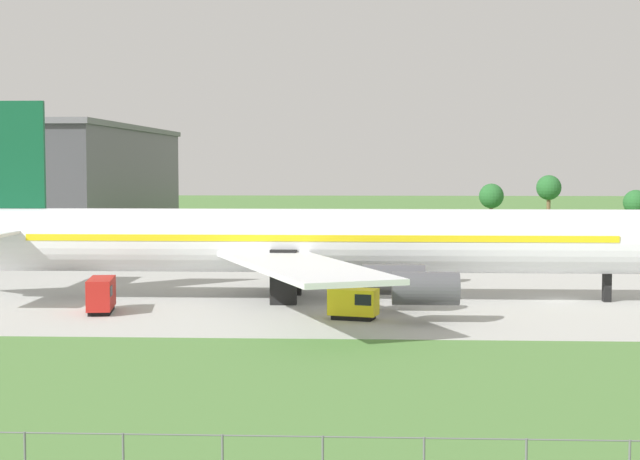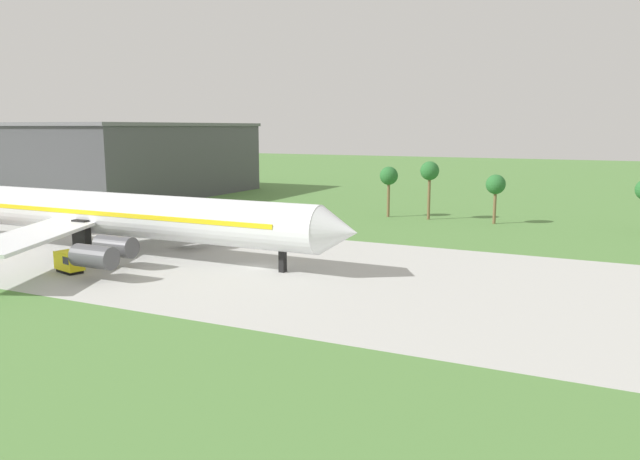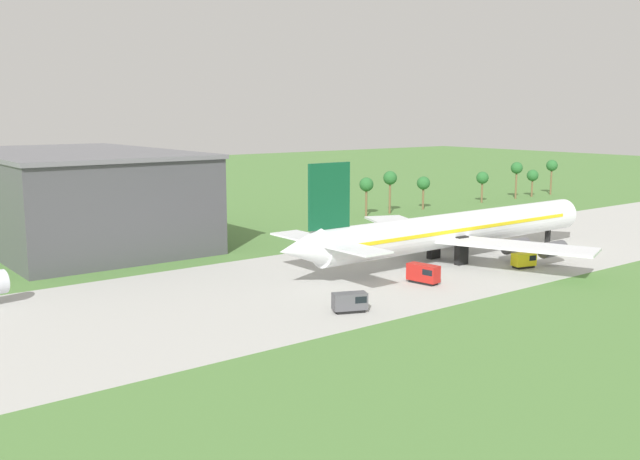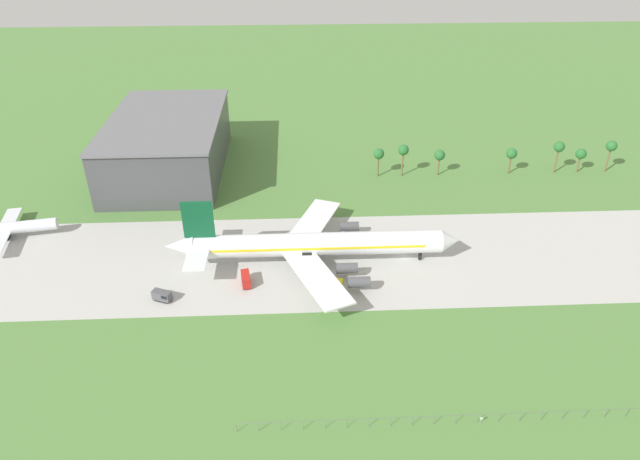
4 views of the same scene
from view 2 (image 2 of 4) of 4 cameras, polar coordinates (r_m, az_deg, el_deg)
The scene contains 6 objects.
ground_plane at distance 80.19m, azimuth -5.49°, elevation -3.36°, with size 600.00×600.00×0.00m, color #517F3D.
taxiway_strip at distance 80.19m, azimuth -5.49°, elevation -3.35°, with size 320.00×44.00×0.02m.
jet_airliner at distance 92.76m, azimuth -18.79°, elevation 1.42°, with size 75.95×52.70×18.78m.
fuel_truck at distance 82.18m, azimuth -21.91°, elevation -2.71°, with size 4.33×2.95×2.56m.
terminal_building at distance 168.33m, azimuth -16.25°, elevation 6.20°, with size 36.72×61.20×18.67m.
palm_tree_row at distance 116.93m, azimuth 25.43°, elevation 3.79°, with size 82.79×3.60×11.29m.
Camera 2 is at (40.59, -66.88, 17.65)m, focal length 35.00 mm.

